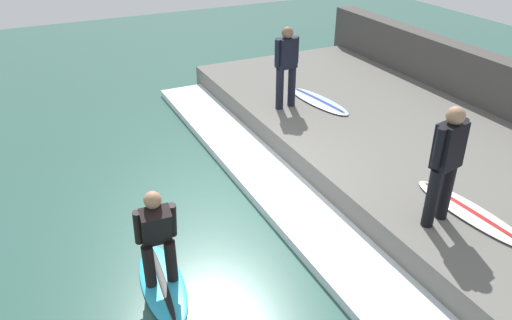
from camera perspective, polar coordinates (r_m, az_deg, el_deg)
ground_plane at (r=8.35m, az=-2.25°, el=-4.73°), size 28.00×28.00×0.00m
concrete_ledge at (r=9.91m, az=16.38°, el=1.58°), size 4.40×10.82×0.53m
back_wall at (r=11.41m, az=26.15°, el=6.26°), size 0.50×11.36×1.57m
wave_foam_crest at (r=8.58m, az=2.27°, el=-3.13°), size 1.05×10.28×0.15m
surfboard_riding at (r=6.87m, az=-10.63°, el=-13.65°), size 0.67×1.68×0.07m
surfer_riding at (r=6.36m, az=-11.29°, el=-8.33°), size 0.53×0.43×1.39m
surfer_waiting_near at (r=10.23m, az=3.50°, el=10.98°), size 0.56×0.28×1.68m
surfboard_waiting_near at (r=10.84m, az=7.16°, el=6.72°), size 0.73×1.87×0.07m
surfer_waiting_far at (r=6.92m, az=20.91°, el=-0.02°), size 0.57×0.32×1.71m
surfboard_waiting_far at (r=7.72m, az=23.35°, el=-5.54°), size 0.58×1.98×0.07m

